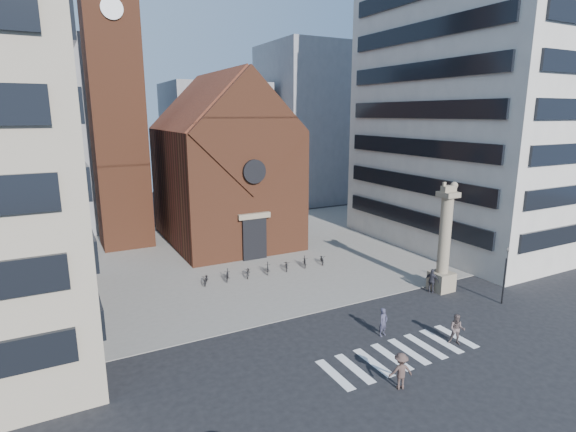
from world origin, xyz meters
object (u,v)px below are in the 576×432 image
Objects in this scene: pedestrian_0 at (383,322)px; pedestrian_2 at (432,281)px; scooter_0 at (206,279)px; pedestrian_1 at (457,330)px; lion_column at (444,248)px; traffic_light at (505,274)px.

pedestrian_2 is (7.90, 3.76, 0.04)m from pedestrian_0.
pedestrian_2 is 1.17× the size of scooter_0.
pedestrian_2 is at bearing -8.46° from scooter_0.
pedestrian_0 is 0.97× the size of pedestrian_1.
scooter_0 is (-16.13, 9.76, -2.98)m from lion_column.
lion_column reaches higher than scooter_0.
pedestrian_1 is (-7.66, -2.66, -1.34)m from traffic_light.
pedestrian_2 reaches higher than pedestrian_1.
pedestrian_2 is (4.66, 6.66, 0.00)m from pedestrian_1.
pedestrian_0 is 4.35m from pedestrian_1.
lion_column reaches higher than pedestrian_0.
scooter_0 is (-15.12, 9.76, -0.48)m from pedestrian_2.
lion_column is at bearing -6.80° from scooter_0.
lion_column is 5.32× the size of scooter_0.
scooter_0 is at bearing 104.14° from pedestrian_0.
lion_column is 4.57× the size of pedestrian_1.
pedestrian_1 is 1.16× the size of scooter_0.
scooter_0 is at bearing 32.22° from pedestrian_2.
traffic_light is at bearing 67.79° from pedestrian_1.
pedestrian_2 reaches higher than pedestrian_0.
pedestrian_2 is at bearing 103.67° from pedestrian_1.
traffic_light is 2.26× the size of pedestrian_1.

